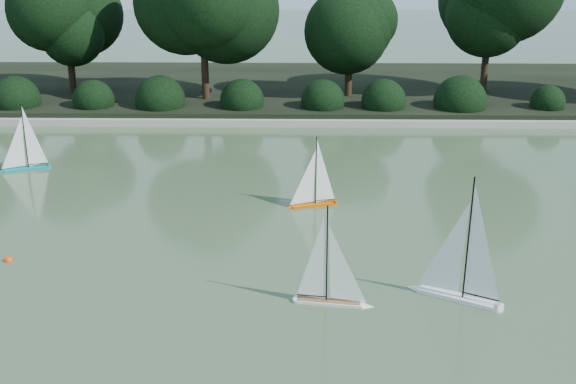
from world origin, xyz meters
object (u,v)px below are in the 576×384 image
Objects in this scene: sailboat_white_b at (336,288)px; sailboat_orange at (310,195)px; sailboat_teal at (21,159)px; sailboat_white_a at (453,278)px; race_buoy at (9,261)px.

sailboat_white_b is 1.09× the size of sailboat_orange.
sailboat_orange is at bearing -18.85° from sailboat_teal.
race_buoy is (-6.39, 1.05, -0.29)m from sailboat_white_a.
sailboat_white_a reaches higher than sailboat_white_b.
sailboat_orange reaches higher than race_buoy.
sailboat_white_a is at bearing 7.65° from sailboat_white_b.
sailboat_orange is 0.92× the size of sailboat_teal.
sailboat_white_b reaches higher than race_buoy.
sailboat_white_a is 6.48m from race_buoy.
sailboat_orange is 5.13m from race_buoy.
sailboat_orange is (-1.87, 3.46, -0.07)m from sailboat_white_a.
sailboat_orange is (-0.31, 3.67, -0.02)m from sailboat_white_b.
sailboat_white_a is 3.93m from sailboat_orange.
race_buoy is (-4.52, -2.41, -0.21)m from sailboat_orange.
sailboat_teal reaches higher than sailboat_white_b.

